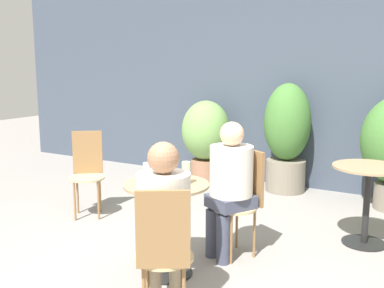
% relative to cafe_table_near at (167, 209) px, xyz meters
% --- Properties ---
extents(ground_plane, '(20.00, 20.00, 0.00)m').
position_rel_cafe_table_near_xyz_m(ground_plane, '(0.11, -0.13, -0.54)').
color(ground_plane, gray).
extents(storefront_wall, '(10.00, 0.06, 3.00)m').
position_rel_cafe_table_near_xyz_m(storefront_wall, '(0.11, 3.12, 0.96)').
color(storefront_wall, '#3D4756').
rests_on(storefront_wall, ground_plane).
extents(cafe_table_near, '(0.67, 0.67, 0.74)m').
position_rel_cafe_table_near_xyz_m(cafe_table_near, '(0.00, 0.00, 0.00)').
color(cafe_table_near, black).
rests_on(cafe_table_near, ground_plane).
extents(cafe_table_far, '(0.65, 0.65, 0.74)m').
position_rel_cafe_table_near_xyz_m(cafe_table_far, '(1.27, 1.43, -0.01)').
color(cafe_table_far, black).
rests_on(cafe_table_far, ground_plane).
extents(bistro_chair_0, '(0.43, 0.44, 0.93)m').
position_rel_cafe_table_near_xyz_m(bistro_chair_0, '(0.40, -0.65, 0.01)').
color(bistro_chair_0, tan).
rests_on(bistro_chair_0, ground_plane).
extents(bistro_chair_1, '(0.42, 0.43, 0.93)m').
position_rel_cafe_table_near_xyz_m(bistro_chair_1, '(0.36, 0.67, 0.01)').
color(bistro_chair_1, tan).
rests_on(bistro_chair_1, ground_plane).
extents(bistro_chair_2, '(0.43, 0.44, 0.93)m').
position_rel_cafe_table_near_xyz_m(bistro_chair_2, '(-1.57, 0.81, 0.01)').
color(bistro_chair_2, tan).
rests_on(bistro_chair_2, ground_plane).
extents(seated_person_0, '(0.42, 0.43, 1.18)m').
position_rel_cafe_table_near_xyz_m(seated_person_0, '(0.32, -0.52, 0.16)').
color(seated_person_0, gray).
rests_on(seated_person_0, ground_plane).
extents(seated_person_1, '(0.44, 0.46, 1.19)m').
position_rel_cafe_table_near_xyz_m(seated_person_1, '(0.29, 0.53, 0.16)').
color(seated_person_1, '#42475B').
rests_on(seated_person_1, ground_plane).
extents(beer_glass_0, '(0.06, 0.06, 0.19)m').
position_rel_cafe_table_near_xyz_m(beer_glass_0, '(0.03, -0.15, 0.30)').
color(beer_glass_0, beige).
rests_on(beer_glass_0, cafe_table_near).
extents(beer_glass_1, '(0.07, 0.07, 0.17)m').
position_rel_cafe_table_near_xyz_m(beer_glass_1, '(0.14, 0.07, 0.29)').
color(beer_glass_1, beige).
rests_on(beer_glass_1, cafe_table_near).
extents(beer_glass_2, '(0.07, 0.07, 0.20)m').
position_rel_cafe_table_near_xyz_m(beer_glass_2, '(-0.04, 0.15, 0.30)').
color(beer_glass_2, '#B28433').
rests_on(beer_glass_2, cafe_table_near).
extents(beer_glass_3, '(0.06, 0.06, 0.16)m').
position_rel_cafe_table_near_xyz_m(beer_glass_3, '(-0.14, -0.06, 0.28)').
color(beer_glass_3, silver).
rests_on(beer_glass_3, cafe_table_near).
extents(potted_plant_0, '(0.69, 0.69, 1.16)m').
position_rel_cafe_table_near_xyz_m(potted_plant_0, '(-1.10, 2.73, 0.12)').
color(potted_plant_0, '#93664C').
rests_on(potted_plant_0, ground_plane).
extents(potted_plant_1, '(0.60, 0.60, 1.42)m').
position_rel_cafe_table_near_xyz_m(potted_plant_1, '(0.05, 2.80, 0.22)').
color(potted_plant_1, slate).
rests_on(potted_plant_1, ground_plane).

